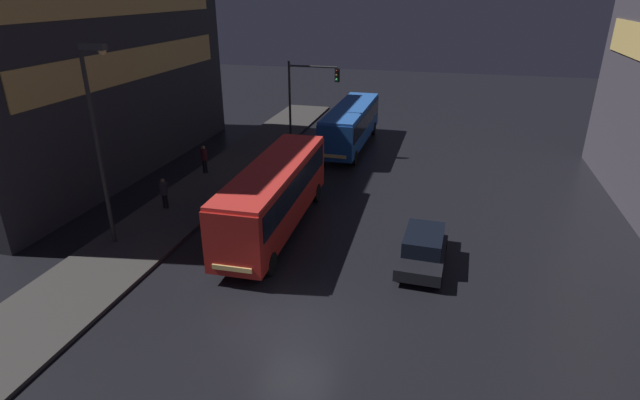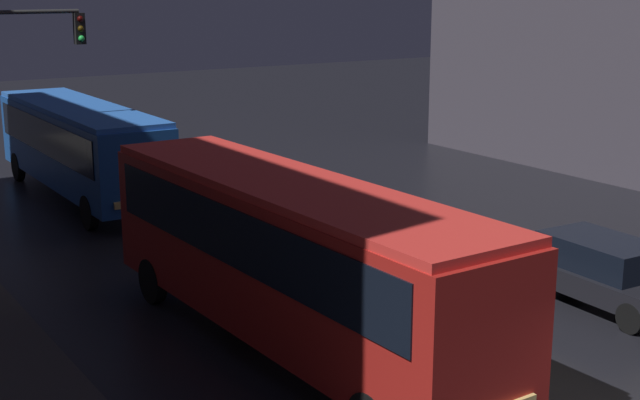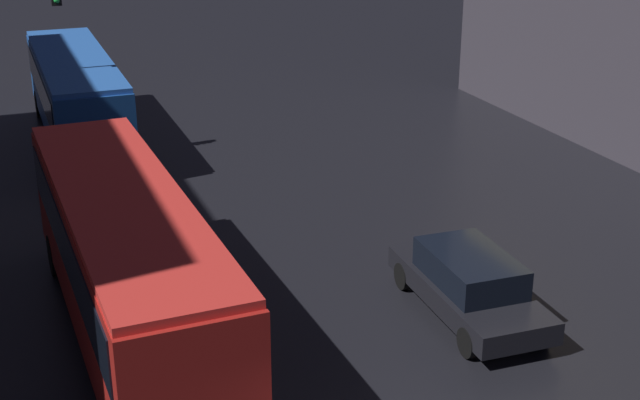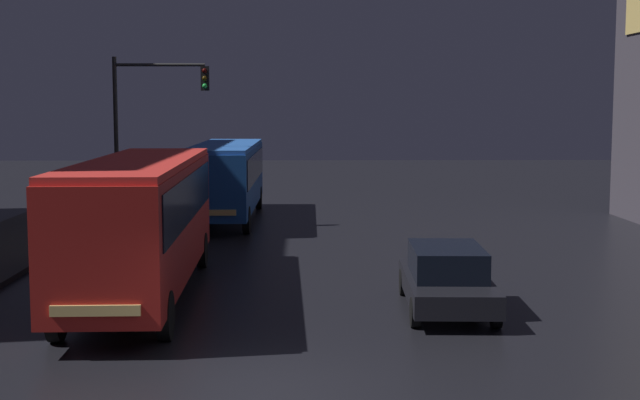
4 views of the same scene
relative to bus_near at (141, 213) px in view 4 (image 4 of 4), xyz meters
The scene contains 5 objects.
ground_plane 8.14m from the bus_near, 66.03° to the right, with size 120.00×120.00×0.00m, color black.
bus_near is the anchor object (origin of this frame).
bus_far 14.54m from the bus_near, 86.90° to the left, with size 2.48×10.69×3.08m.
car_taxi 7.41m from the bus_near, 11.37° to the right, with size 2.03×4.67×1.46m.
traffic_light_main 12.52m from the bus_near, 98.88° to the left, with size 3.58×0.35×6.42m.
Camera 4 is at (0.70, -14.10, 4.67)m, focal length 50.00 mm.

